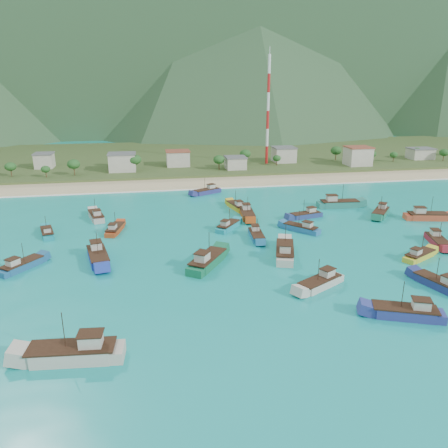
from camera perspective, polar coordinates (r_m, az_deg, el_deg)
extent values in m
plane|color=#0C7D8D|center=(94.06, 2.35, -5.04)|extent=(600.00, 600.00, 0.00)
cube|color=beige|center=(168.63, -3.47, 5.32)|extent=(400.00, 18.00, 1.20)
cube|color=#385123|center=(228.26, -5.33, 8.59)|extent=(400.00, 110.00, 2.40)
cube|color=white|center=(159.44, -3.05, 4.59)|extent=(400.00, 2.50, 0.08)
cube|color=slate|center=(625.49, -24.60, 25.03)|extent=(1400.00, 160.00, 260.00)
cube|color=#385942|center=(508.03, 6.37, 24.98)|extent=(1100.00, 160.00, 200.00)
cube|color=#284C2D|center=(386.95, -14.43, 23.09)|extent=(800.00, 160.00, 150.00)
cone|color=#284C2D|center=(395.50, 1.55, 24.93)|extent=(280.00, 280.00, 170.00)
cube|color=beige|center=(206.18, -22.40, 7.63)|extent=(7.37, 8.05, 5.97)
cube|color=beige|center=(188.42, -13.14, 7.82)|extent=(10.82, 8.40, 7.07)
cube|color=beige|center=(196.29, -6.05, 8.47)|extent=(9.91, 8.26, 6.40)
cube|color=beige|center=(188.82, 1.51, 7.94)|extent=(8.26, 8.33, 4.79)
cube|color=beige|center=(207.46, 7.81, 8.93)|extent=(9.65, 9.30, 6.50)
cube|color=beige|center=(205.98, 17.08, 8.44)|extent=(10.27, 9.13, 7.81)
cube|color=beige|center=(234.67, 24.27, 8.35)|extent=(11.15, 7.98, 4.78)
cylinder|color=red|center=(202.45, 5.59, 8.98)|extent=(1.20, 1.20, 7.81)
cylinder|color=white|center=(201.40, 5.66, 11.17)|extent=(1.20, 1.20, 7.81)
cylinder|color=red|center=(200.64, 5.73, 13.39)|extent=(1.20, 1.20, 7.81)
cylinder|color=white|center=(200.19, 5.80, 15.62)|extent=(1.20, 1.20, 7.81)
cylinder|color=red|center=(200.04, 5.87, 17.86)|extent=(1.20, 1.20, 7.81)
cylinder|color=white|center=(200.20, 5.95, 20.09)|extent=(1.20, 1.20, 7.81)
cube|color=#AF4114|center=(125.12, 3.05, 1.15)|extent=(4.36, 11.52, 2.05)
cube|color=beige|center=(126.79, 2.92, 2.25)|extent=(2.29, 2.74, 1.66)
cylinder|color=#382114|center=(123.59, 3.11, 2.54)|extent=(0.12, 0.12, 4.61)
cube|color=#2238AB|center=(98.17, -16.10, -4.31)|extent=(6.07, 12.78, 2.24)
cube|color=beige|center=(99.80, -16.37, -2.72)|extent=(2.78, 3.20, 1.82)
cylinder|color=#382114|center=(96.24, -16.24, -2.45)|extent=(0.12, 0.12, 5.03)
cube|color=navy|center=(126.78, 10.53, 1.03)|extent=(10.19, 5.15, 1.78)
cube|color=beige|center=(127.45, 11.32, 1.82)|extent=(2.59, 2.27, 1.45)
cylinder|color=#382114|center=(125.68, 10.40, 2.26)|extent=(0.12, 0.12, 4.00)
cube|color=navy|center=(92.11, 26.17, -7.13)|extent=(5.97, 10.81, 1.88)
cylinder|color=#382114|center=(91.27, 26.14, -5.26)|extent=(0.12, 0.12, 4.24)
cube|color=#A53B17|center=(116.33, -14.02, -0.78)|extent=(4.83, 9.74, 1.70)
cube|color=beige|center=(114.12, -14.35, -0.35)|extent=(2.15, 2.46, 1.38)
cylinder|color=#382114|center=(115.98, -14.05, 0.60)|extent=(0.12, 0.12, 3.83)
cube|color=#B4B0A2|center=(98.12, 7.94, -3.74)|extent=(7.31, 13.07, 2.28)
cube|color=beige|center=(94.99, 8.00, -3.15)|extent=(3.05, 3.41, 1.85)
cylinder|color=#382114|center=(97.50, 8.03, -1.56)|extent=(0.12, 0.12, 5.13)
cube|color=#23649C|center=(115.19, 9.95, -0.66)|extent=(8.62, 9.41, 1.80)
cube|color=beige|center=(113.77, 10.88, -0.09)|extent=(2.83, 2.88, 1.46)
cylinder|color=#382114|center=(114.57, 9.79, 0.78)|extent=(0.12, 0.12, 4.04)
cube|color=#23786C|center=(140.00, 14.85, 2.45)|extent=(13.20, 4.75, 2.36)
cube|color=beige|center=(138.56, 13.89, 3.28)|extent=(3.11, 2.58, 1.91)
cylinder|color=#382114|center=(139.34, 15.25, 3.98)|extent=(0.12, 0.12, 5.30)
cube|color=gold|center=(133.87, 1.61, 2.24)|extent=(4.88, 10.33, 1.81)
cube|color=beige|center=(131.63, 1.97, 2.70)|extent=(2.24, 2.58, 1.47)
cylinder|color=#382114|center=(133.61, 1.53, 3.51)|extent=(0.12, 0.12, 4.07)
cube|color=beige|center=(84.86, 12.37, -7.71)|extent=(10.76, 8.01, 1.93)
cube|color=beige|center=(85.74, 13.34, -6.22)|extent=(3.06, 2.89, 1.57)
cylinder|color=#382114|center=(83.13, 12.26, -5.88)|extent=(0.12, 0.12, 4.34)
cube|color=teal|center=(115.35, 0.59, -0.38)|extent=(8.00, 9.22, 1.72)
cube|color=beige|center=(113.23, 0.15, 0.10)|extent=(2.69, 2.77, 1.40)
cylinder|color=#382114|center=(114.97, 0.72, 1.02)|extent=(0.12, 0.12, 3.88)
cube|color=maroon|center=(115.91, 26.11, -2.15)|extent=(5.66, 10.62, 1.85)
cube|color=beige|center=(117.24, 25.88, -1.04)|extent=(2.42, 2.73, 1.50)
cylinder|color=#382114|center=(114.49, 26.41, -0.84)|extent=(0.12, 0.12, 4.17)
cube|color=teal|center=(119.23, -22.09, -1.15)|extent=(4.93, 9.23, 1.61)
cube|color=beige|center=(117.06, -22.10, -0.74)|extent=(2.11, 2.38, 1.31)
cylinder|color=#382114|center=(118.94, -22.26, 0.11)|extent=(0.12, 0.12, 3.62)
cube|color=#B6B2A4|center=(66.48, -19.20, -15.85)|extent=(13.60, 5.09, 2.42)
cube|color=beige|center=(64.70, -16.99, -14.31)|extent=(3.23, 2.70, 1.97)
cylinder|color=#382114|center=(64.64, -20.22, -12.90)|extent=(0.12, 0.12, 5.44)
cube|color=gold|center=(105.17, 24.20, -3.88)|extent=(9.50, 6.80, 1.69)
cube|color=beige|center=(103.04, 23.80, -3.35)|extent=(2.67, 2.50, 1.37)
cylinder|color=#382114|center=(104.70, 24.52, -2.41)|extent=(0.12, 0.12, 3.81)
cube|color=navy|center=(78.79, 22.49, -10.77)|extent=(11.99, 7.37, 2.10)
cube|color=beige|center=(78.49, 24.36, -9.58)|extent=(3.21, 2.92, 1.70)
cylinder|color=#382114|center=(77.15, 22.31, -8.53)|extent=(0.12, 0.12, 4.72)
cube|color=#1A7658|center=(134.36, 19.75, 1.26)|extent=(9.37, 10.45, 1.98)
cube|color=beige|center=(136.02, 19.99, 2.22)|extent=(3.11, 3.18, 1.61)
cylinder|color=#382114|center=(132.94, 19.85, 2.52)|extent=(0.12, 0.12, 4.45)
cube|color=#106541|center=(92.35, -2.12, -4.98)|extent=(10.19, 12.70, 2.32)
cube|color=beige|center=(89.38, -2.86, -4.33)|extent=(3.55, 3.71, 1.88)
cylinder|color=#382114|center=(91.56, -1.96, -2.64)|extent=(0.12, 0.12, 5.22)
cube|color=#1B5383|center=(99.97, -24.82, -5.04)|extent=(8.40, 9.66, 1.81)
cube|color=beige|center=(98.29, -25.87, -4.54)|extent=(2.82, 2.90, 1.47)
cylinder|color=#382114|center=(99.26, -24.79, -3.37)|extent=(0.12, 0.12, 4.07)
cube|color=#B2ABA1|center=(129.05, -16.36, 0.92)|extent=(5.64, 10.86, 1.89)
cube|color=beige|center=(126.55, -16.27, 1.41)|extent=(2.45, 2.78, 1.54)
cylinder|color=#382114|center=(128.79, -16.52, 2.30)|extent=(0.12, 0.12, 4.26)
cube|color=#1C6495|center=(108.35, 4.26, -1.65)|extent=(3.51, 9.68, 1.73)
cube|color=beige|center=(109.65, 4.11, -0.55)|extent=(1.90, 2.28, 1.40)
cylinder|color=#382114|center=(106.95, 4.35, -0.33)|extent=(0.12, 0.12, 3.89)
cube|color=#BD4328|center=(135.64, 25.05, 0.81)|extent=(12.54, 5.95, 2.19)
cube|color=beige|center=(134.16, 24.20, 1.64)|extent=(3.13, 2.72, 1.78)
cylinder|color=#382114|center=(135.02, 25.52, 2.25)|extent=(0.12, 0.12, 4.94)
cube|color=navy|center=(152.20, -2.34, 4.17)|extent=(10.62, 7.57, 1.89)
cube|color=beige|center=(153.02, -1.70, 4.91)|extent=(2.98, 2.79, 1.53)
cylinder|color=#382114|center=(151.17, -2.54, 5.27)|extent=(0.12, 0.12, 4.25)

